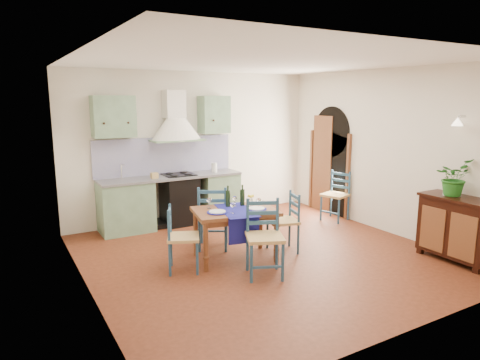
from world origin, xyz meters
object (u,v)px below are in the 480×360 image
sideboard (457,226)px  dining_table (236,215)px  potted_plant (453,177)px  chair_near (264,237)px

sideboard → dining_table: bearing=148.8°
sideboard → potted_plant: potted_plant is taller
dining_table → potted_plant: potted_plant is taller
chair_near → potted_plant: potted_plant is taller
dining_table → chair_near: bearing=-86.3°
potted_plant → dining_table: bearing=150.8°
dining_table → sideboard: size_ratio=1.23×
dining_table → sideboard: (2.70, -1.64, -0.14)m
sideboard → potted_plant: (0.00, 0.13, 0.69)m
sideboard → potted_plant: bearing=89.9°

